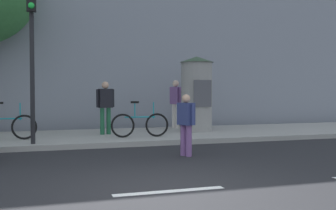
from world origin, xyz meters
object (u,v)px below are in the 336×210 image
pedestrian_tallest (105,103)px  bicycle_upright (140,124)px  pedestrian_in_red_top (186,121)px  pedestrian_near_pole (176,100)px  bicycle_leaning (5,126)px  poster_column (197,93)px  traffic_light (32,36)px

pedestrian_tallest → bicycle_upright: pedestrian_tallest is taller
pedestrian_in_red_top → pedestrian_near_pole: bearing=73.9°
bicycle_leaning → bicycle_upright: size_ratio=1.00×
poster_column → pedestrian_tallest: 3.20m
pedestrian_near_pole → bicycle_upright: pedestrian_near_pole is taller
bicycle_leaning → pedestrian_near_pole: bearing=18.7°
poster_column → bicycle_upright: size_ratio=1.46×
pedestrian_in_red_top → bicycle_leaning: size_ratio=0.83×
poster_column → bicycle_upright: bearing=-152.7°
traffic_light → pedestrian_near_pole: (5.04, 3.20, -1.78)m
traffic_light → bicycle_upright: 4.00m
pedestrian_tallest → pedestrian_near_pole: pedestrian_near_pole is taller
pedestrian_in_red_top → bicycle_upright: size_ratio=0.83×
traffic_light → pedestrian_in_red_top: bearing=-31.1°
traffic_light → pedestrian_tallest: (2.20, 1.86, -1.83)m
bicycle_upright → pedestrian_in_red_top: bearing=-81.5°
bicycle_leaning → pedestrian_in_red_top: bearing=-37.9°
traffic_light → pedestrian_near_pole: bearing=32.4°
pedestrian_tallest → bicycle_leaning: bearing=-168.0°
traffic_light → poster_column: traffic_light is taller
poster_column → pedestrian_in_red_top: poster_column is taller
pedestrian_near_pole → pedestrian_in_red_top: bearing=-106.1°
pedestrian_tallest → bicycle_upright: bearing=-51.3°
pedestrian_near_pole → traffic_light: bearing=-147.6°
bicycle_upright → traffic_light: bearing=-166.0°
bicycle_upright → pedestrian_tallest: bearing=128.7°
poster_column → pedestrian_tallest: poster_column is taller
bicycle_leaning → bicycle_upright: 3.87m
pedestrian_near_pole → poster_column: bearing=-74.5°
traffic_light → bicycle_leaning: size_ratio=2.37×
poster_column → pedestrian_near_pole: 1.31m
pedestrian_near_pole → bicycle_leaning: (-5.81, -1.97, -0.66)m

